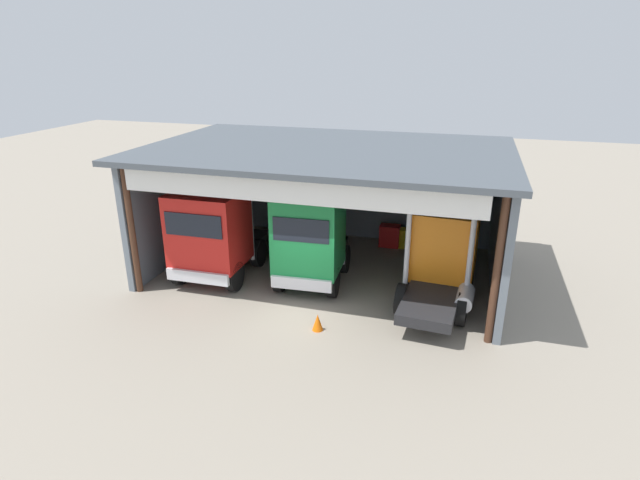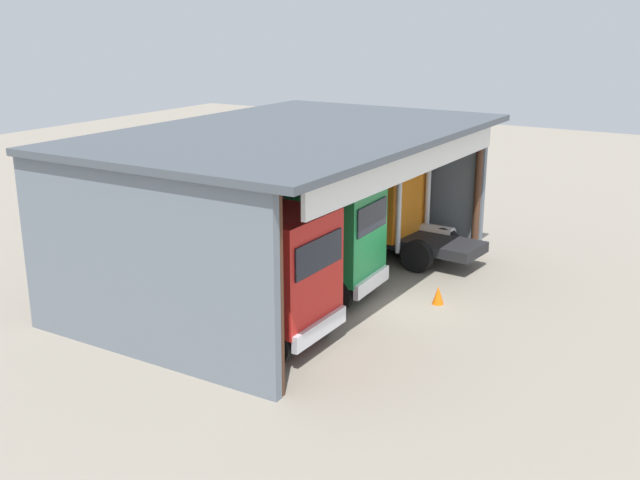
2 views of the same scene
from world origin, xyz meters
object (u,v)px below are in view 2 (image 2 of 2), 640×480
at_px(oil_drum, 254,238).
at_px(traffic_cone, 438,295).
at_px(truck_green_yard_outside, 329,238).
at_px(truck_orange_center_bay, 393,210).
at_px(truck_red_center_left_bay, 271,276).
at_px(tool_cart, 245,240).

bearing_deg(oil_drum, traffic_cone, -101.57).
bearing_deg(traffic_cone, truck_green_yard_outside, 111.15).
bearing_deg(truck_orange_center_bay, truck_red_center_left_bay, -171.27).
relative_size(truck_green_yard_outside, tool_cart, 4.75).
relative_size(truck_red_center_left_bay, traffic_cone, 8.90).
distance_m(truck_green_yard_outside, oil_drum, 5.92).
xyz_separation_m(truck_green_yard_outside, oil_drum, (2.86, 4.97, -1.47)).
height_order(truck_green_yard_outside, oil_drum, truck_green_yard_outside).
distance_m(truck_green_yard_outside, traffic_cone, 3.72).
height_order(truck_orange_center_bay, tool_cart, truck_orange_center_bay).
relative_size(truck_green_yard_outside, truck_orange_center_bay, 0.95).
xyz_separation_m(truck_orange_center_bay, tool_cart, (-2.52, 4.73, -1.20)).
xyz_separation_m(truck_red_center_left_bay, tool_cart, (6.02, 5.42, -1.39)).
bearing_deg(truck_green_yard_outside, traffic_cone, 107.91).
bearing_deg(oil_drum, truck_orange_center_bay, -68.21).
distance_m(truck_red_center_left_bay, truck_orange_center_bay, 8.57).
height_order(truck_orange_center_bay, oil_drum, truck_orange_center_bay).
xyz_separation_m(truck_orange_center_bay, traffic_cone, (-3.57, -3.31, -1.42)).
bearing_deg(traffic_cone, tool_cart, 82.54).
xyz_separation_m(oil_drum, traffic_cone, (-1.66, -8.09, -0.15)).
bearing_deg(traffic_cone, truck_orange_center_bay, 42.82).
bearing_deg(tool_cart, truck_orange_center_bay, -62.02).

